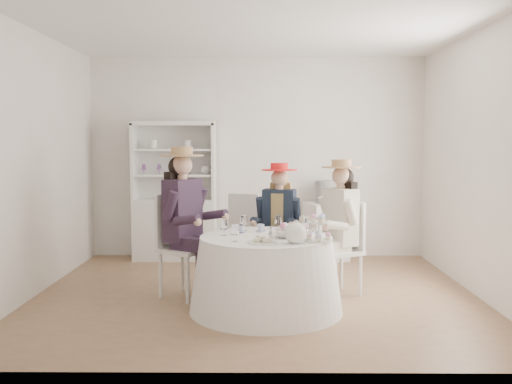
{
  "coord_description": "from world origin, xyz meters",
  "views": [
    {
      "loc": [
        0.05,
        -5.76,
        1.57
      ],
      "look_at": [
        0.0,
        0.1,
        1.05
      ],
      "focal_mm": 40.0,
      "sensor_mm": 36.0,
      "label": 1
    }
  ],
  "objects": [
    {
      "name": "flower_bowl",
      "position": [
        0.27,
        -0.66,
        0.73
      ],
      "size": [
        0.25,
        0.25,
        0.05
      ],
      "primitive_type": "imported",
      "rotation": [
        0.0,
        0.0,
        -0.24
      ],
      "color": "white",
      "rests_on": "tea_table"
    },
    {
      "name": "spare_chair",
      "position": [
        -0.12,
        0.97,
        0.51
      ],
      "size": [
        0.51,
        0.51,
        0.96
      ],
      "rotation": [
        0.0,
        0.0,
        2.79
      ],
      "color": "silver",
      "rests_on": "ground"
    },
    {
      "name": "wall_left",
      "position": [
        -2.25,
        0.0,
        1.35
      ],
      "size": [
        0.0,
        4.5,
        4.5
      ],
      "primitive_type": "plane",
      "rotation": [
        1.57,
        0.0,
        1.57
      ],
      "color": "silver",
      "rests_on": "ground"
    },
    {
      "name": "guest_right",
      "position": [
        0.84,
        -0.01,
        0.78
      ],
      "size": [
        0.59,
        0.54,
        1.39
      ],
      "rotation": [
        0.0,
        0.0,
        -1.06
      ],
      "color": "silver",
      "rests_on": "ground"
    },
    {
      "name": "sandwich_plate",
      "position": [
        0.06,
        -0.9,
        0.71
      ],
      "size": [
        0.26,
        0.26,
        0.06
      ],
      "rotation": [
        0.0,
        0.0,
        -0.1
      ],
      "color": "white",
      "rests_on": "tea_table"
    },
    {
      "name": "wall_right",
      "position": [
        2.25,
        0.0,
        1.35
      ],
      "size": [
        0.0,
        4.5,
        4.5
      ],
      "primitive_type": "plane",
      "rotation": [
        1.57,
        0.0,
        -1.57
      ],
      "color": "silver",
      "rests_on": "ground"
    },
    {
      "name": "hatbox",
      "position": [
        0.92,
        1.75,
        0.9
      ],
      "size": [
        0.39,
        0.39,
        0.29
      ],
      "primitive_type": "cylinder",
      "rotation": [
        0.0,
        0.0,
        -0.41
      ],
      "color": "black",
      "rests_on": "side_table"
    },
    {
      "name": "guest_left",
      "position": [
        -0.71,
        -0.1,
        0.86
      ],
      "size": [
        0.65,
        0.6,
        1.52
      ],
      "rotation": [
        0.0,
        0.0,
        1.02
      ],
      "color": "silver",
      "rests_on": "ground"
    },
    {
      "name": "side_table",
      "position": [
        0.92,
        1.75,
        0.38
      ],
      "size": [
        0.61,
        0.61,
        0.76
      ],
      "primitive_type": "cube",
      "rotation": [
        0.0,
        0.0,
        0.31
      ],
      "color": "silver",
      "rests_on": "ground"
    },
    {
      "name": "cupcake_stand",
      "position": [
        0.56,
        -0.82,
        0.79
      ],
      "size": [
        0.25,
        0.25,
        0.23
      ],
      "rotation": [
        0.0,
        0.0,
        -0.37
      ],
      "color": "white",
      "rests_on": "tea_table"
    },
    {
      "name": "teacup_a",
      "position": [
        -0.14,
        -0.4,
        0.73
      ],
      "size": [
        0.09,
        0.09,
        0.06
      ],
      "primitive_type": "imported",
      "rotation": [
        0.0,
        0.0,
        0.17
      ],
      "color": "white",
      "rests_on": "tea_table"
    },
    {
      "name": "stemware_set",
      "position": [
        0.1,
        -0.57,
        0.77
      ],
      "size": [
        0.84,
        0.84,
        0.15
      ],
      "color": "white",
      "rests_on": "tea_table"
    },
    {
      "name": "hutch",
      "position": [
        -1.09,
        1.76,
        0.65
      ],
      "size": [
        1.16,
        0.61,
        1.83
      ],
      "rotation": [
        0.0,
        0.0,
        -0.19
      ],
      "color": "silver",
      "rests_on": "ground"
    },
    {
      "name": "wall_back",
      "position": [
        0.0,
        2.0,
        1.35
      ],
      "size": [
        4.5,
        0.0,
        4.5
      ],
      "primitive_type": "plane",
      "rotation": [
        1.57,
        0.0,
        0.0
      ],
      "color": "silver",
      "rests_on": "ground"
    },
    {
      "name": "teacup_b",
      "position": [
        0.05,
        -0.31,
        0.73
      ],
      "size": [
        0.09,
        0.09,
        0.07
      ],
      "primitive_type": "imported",
      "rotation": [
        0.0,
        0.0,
        0.33
      ],
      "color": "white",
      "rests_on": "tea_table"
    },
    {
      "name": "wall_front",
      "position": [
        0.0,
        -2.0,
        1.35
      ],
      "size": [
        4.5,
        0.0,
        4.5
      ],
      "primitive_type": "plane",
      "rotation": [
        -1.57,
        0.0,
        0.0
      ],
      "color": "silver",
      "rests_on": "ground"
    },
    {
      "name": "table_teapot",
      "position": [
        0.35,
        -0.92,
        0.79
      ],
      "size": [
        0.27,
        0.19,
        0.2
      ],
      "rotation": [
        0.0,
        0.0,
        -0.02
      ],
      "color": "white",
      "rests_on": "tea_table"
    },
    {
      "name": "guest_mid",
      "position": [
        0.24,
        0.36,
        0.76
      ],
      "size": [
        0.51,
        0.54,
        1.34
      ],
      "rotation": [
        0.0,
        0.0,
        -0.26
      ],
      "color": "silver",
      "rests_on": "ground"
    },
    {
      "name": "ground",
      "position": [
        0.0,
        0.0,
        0.0
      ],
      "size": [
        4.5,
        4.5,
        0.0
      ],
      "primitive_type": "plane",
      "color": "brown",
      "rests_on": "ground"
    },
    {
      "name": "tea_table",
      "position": [
        0.1,
        -0.57,
        0.35
      ],
      "size": [
        1.42,
        1.42,
        0.7
      ],
      "rotation": [
        0.0,
        0.0,
        -0.13
      ],
      "color": "white",
      "rests_on": "ground"
    },
    {
      "name": "flower_arrangement",
      "position": [
        0.32,
        -0.59,
        0.78
      ],
      "size": [
        0.17,
        0.17,
        0.06
      ],
      "rotation": [
        0.0,
        0.0,
        -0.02
      ],
      "color": "pink",
      "rests_on": "tea_table"
    },
    {
      "name": "ceiling",
      "position": [
        0.0,
        0.0,
        2.7
      ],
      "size": [
        4.5,
        4.5,
        0.0
      ],
      "primitive_type": "plane",
      "rotation": [
        3.14,
        0.0,
        0.0
      ],
      "color": "white",
      "rests_on": "wall_back"
    },
    {
      "name": "teacup_c",
      "position": [
        0.36,
        -0.44,
        0.73
      ],
      "size": [
        0.11,
        0.11,
        0.07
      ],
      "primitive_type": "imported",
      "rotation": [
        0.0,
        0.0,
        0.42
      ],
      "color": "white",
      "rests_on": "tea_table"
    }
  ]
}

